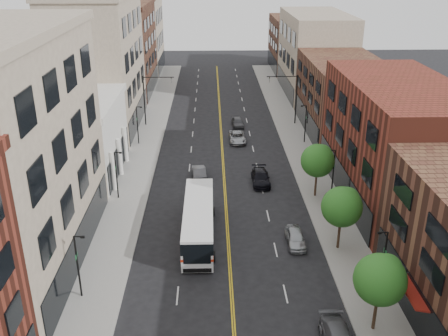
{
  "coord_description": "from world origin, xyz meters",
  "views": [
    {
      "loc": [
        -1.37,
        -22.15,
        23.15
      ],
      "look_at": [
        -0.24,
        20.14,
        5.0
      ],
      "focal_mm": 40.0,
      "sensor_mm": 36.0,
      "label": 1
    }
  ],
  "objects": [
    {
      "name": "sidewalk_left",
      "position": [
        -10.0,
        35.0,
        0.07
      ],
      "size": [
        4.0,
        110.0,
        0.15
      ],
      "primitive_type": "cube",
      "color": "gray",
      "rests_on": "ground"
    },
    {
      "name": "sidewalk_right",
      "position": [
        10.0,
        35.0,
        0.07
      ],
      "size": [
        4.0,
        110.0,
        0.15
      ],
      "primitive_type": "cube",
      "color": "gray",
      "rests_on": "ground"
    },
    {
      "name": "bldg_l_tanoffice",
      "position": [
        -17.0,
        13.0,
        9.0
      ],
      "size": [
        10.0,
        22.0,
        18.0
      ],
      "primitive_type": "cube",
      "color": "gray",
      "rests_on": "ground"
    },
    {
      "name": "bldg_l_white",
      "position": [
        -17.0,
        31.0,
        4.0
      ],
      "size": [
        10.0,
        14.0,
        8.0
      ],
      "primitive_type": "cube",
      "color": "silver",
      "rests_on": "ground"
    },
    {
      "name": "bldg_l_far_a",
      "position": [
        -17.0,
        48.0,
        9.0
      ],
      "size": [
        10.0,
        20.0,
        18.0
      ],
      "primitive_type": "cube",
      "color": "gray",
      "rests_on": "ground"
    },
    {
      "name": "bldg_l_far_b",
      "position": [
        -17.0,
        68.0,
        7.5
      ],
      "size": [
        10.0,
        20.0,
        15.0
      ],
      "primitive_type": "cube",
      "color": "#522C21",
      "rests_on": "ground"
    },
    {
      "name": "bldg_l_far_c",
      "position": [
        -17.0,
        86.0,
        10.0
      ],
      "size": [
        10.0,
        16.0,
        20.0
      ],
      "primitive_type": "cube",
      "color": "gray",
      "rests_on": "ground"
    },
    {
      "name": "bldg_r_mid",
      "position": [
        17.0,
        24.0,
        6.0
      ],
      "size": [
        10.0,
        22.0,
        12.0
      ],
      "primitive_type": "cube",
      "color": "#5F2519",
      "rests_on": "ground"
    },
    {
      "name": "bldg_r_far_a",
      "position": [
        17.0,
        45.0,
        5.0
      ],
      "size": [
        10.0,
        20.0,
        10.0
      ],
      "primitive_type": "cube",
      "color": "#522C21",
      "rests_on": "ground"
    },
    {
      "name": "bldg_r_far_b",
      "position": [
        17.0,
        66.0,
        7.0
      ],
      "size": [
        10.0,
        22.0,
        14.0
      ],
      "primitive_type": "cube",
      "color": "gray",
      "rests_on": "ground"
    },
    {
      "name": "bldg_r_far_c",
      "position": [
        17.0,
        86.0,
        5.5
      ],
      "size": [
        10.0,
        18.0,
        11.0
      ],
      "primitive_type": "cube",
      "color": "#522C21",
      "rests_on": "ground"
    },
    {
      "name": "tree_r_1",
      "position": [
        9.39,
        4.07,
        4.13
      ],
      "size": [
        3.4,
        3.4,
        5.59
      ],
      "color": "black",
      "rests_on": "sidewalk_right"
    },
    {
      "name": "tree_r_2",
      "position": [
        9.39,
        14.07,
        4.13
      ],
      "size": [
        3.4,
        3.4,
        5.59
      ],
      "color": "black",
      "rests_on": "sidewalk_right"
    },
    {
      "name": "tree_r_3",
      "position": [
        9.39,
        24.07,
        4.13
      ],
      "size": [
        3.4,
        3.4,
        5.59
      ],
      "color": "black",
      "rests_on": "sidewalk_right"
    },
    {
      "name": "lamp_l_1",
      "position": [
        -10.95,
        8.0,
        2.97
      ],
      "size": [
        0.81,
        0.55,
        5.05
      ],
      "color": "black",
      "rests_on": "sidewalk_left"
    },
    {
      "name": "lamp_l_2",
      "position": [
        -10.95,
        24.0,
        2.97
      ],
      "size": [
        0.81,
        0.55,
        5.05
      ],
      "color": "black",
      "rests_on": "sidewalk_left"
    },
    {
      "name": "lamp_l_3",
      "position": [
        -10.95,
        40.0,
        2.97
      ],
      "size": [
        0.81,
        0.55,
        5.05
      ],
      "color": "black",
      "rests_on": "sidewalk_left"
    },
    {
      "name": "lamp_r_1",
      "position": [
        10.95,
        8.0,
        2.97
      ],
      "size": [
        0.81,
        0.55,
        5.05
      ],
      "color": "black",
      "rests_on": "sidewalk_right"
    },
    {
      "name": "lamp_r_2",
      "position": [
        10.95,
        24.0,
        2.97
      ],
      "size": [
        0.81,
        0.55,
        5.05
      ],
      "color": "black",
      "rests_on": "sidewalk_right"
    },
    {
      "name": "lamp_r_3",
      "position": [
        10.95,
        40.0,
        2.97
      ],
      "size": [
        0.81,
        0.55,
        5.05
      ],
      "color": "black",
      "rests_on": "sidewalk_right"
    },
    {
      "name": "signal_mast_left",
      "position": [
        -10.27,
        48.0,
        4.65
      ],
      "size": [
        4.49,
        0.18,
        7.2
      ],
      "color": "black",
      "rests_on": "sidewalk_left"
    },
    {
      "name": "signal_mast_right",
      "position": [
        10.27,
        48.0,
        4.65
      ],
      "size": [
        4.49,
        0.18,
        7.2
      ],
      "color": "black",
      "rests_on": "sidewalk_right"
    },
    {
      "name": "city_bus",
      "position": [
        -2.58,
        16.34,
        1.75
      ],
      "size": [
        2.85,
        11.74,
        3.01
      ],
      "rotation": [
        0.0,
        0.0,
        -0.0
      ],
      "color": "silver",
      "rests_on": "ground"
    },
    {
      "name": "car_parked_far",
      "position": [
        5.8,
        14.83,
        0.65
      ],
      "size": [
        1.56,
        3.84,
        1.31
      ],
      "primitive_type": "imported",
      "rotation": [
        0.0,
        0.0,
        -0.0
      ],
      "color": "#9DA0A4",
      "rests_on": "ground"
    },
    {
      "name": "car_lane_behind",
      "position": [
        -2.81,
        29.05,
        0.67
      ],
      "size": [
        1.8,
        4.17,
        1.33
      ],
      "primitive_type": "imported",
      "rotation": [
        0.0,
        0.0,
        3.24
      ],
      "color": "#4A4B4F",
      "rests_on": "ground"
    },
    {
      "name": "car_lane_a",
      "position": [
        3.96,
        27.42,
        0.68
      ],
      "size": [
        1.92,
        4.68,
        1.35
      ],
      "primitive_type": "imported",
      "rotation": [
        0.0,
        0.0,
        0.0
      ],
      "color": "black",
      "rests_on": "ground"
    },
    {
      "name": "car_lane_b",
      "position": [
        2.09,
        40.72,
        0.64
      ],
      "size": [
        2.3,
        4.69,
        1.28
      ],
      "primitive_type": "imported",
      "rotation": [
        0.0,
        0.0,
        0.04
      ],
      "color": "#989A9F",
      "rests_on": "ground"
    },
    {
      "name": "car_lane_c",
      "position": [
        2.45,
        47.09,
        0.66
      ],
      "size": [
        1.85,
        3.97,
        1.32
      ],
      "primitive_type": "imported",
      "rotation": [
        0.0,
        0.0,
        0.08
      ],
      "color": "#424246",
      "rests_on": "ground"
    }
  ]
}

